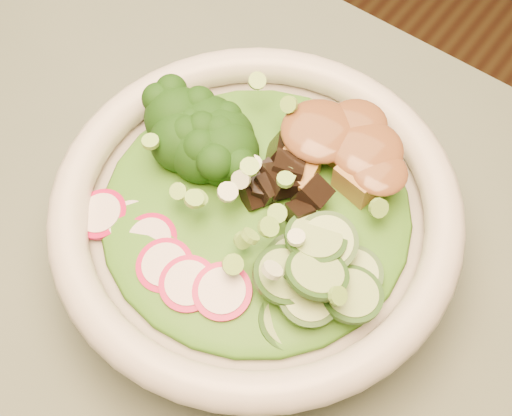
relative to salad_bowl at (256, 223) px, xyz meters
The scene contains 9 objects.
salad_bowl is the anchor object (origin of this frame).
lettuce_bed 0.02m from the salad_bowl, ahead, with size 0.20×0.20×0.02m, color #256B16.
broccoli_florets 0.07m from the salad_bowl, 163.69° to the left, with size 0.08×0.07×0.04m, color black, non-canonical shape.
radish_slices 0.07m from the salad_bowl, 105.86° to the right, with size 0.11×0.04×0.02m, color #AF0D3F, non-canonical shape.
cucumber_slices 0.07m from the salad_bowl, 19.57° to the right, with size 0.07×0.07×0.04m, color #94B464, non-canonical shape.
mushroom_heap 0.04m from the salad_bowl, 71.58° to the left, with size 0.07×0.07×0.04m, color black, non-canonical shape.
tofu_cubes 0.07m from the salad_bowl, 70.09° to the left, with size 0.09×0.06×0.04m, color #A67237, non-canonical shape.
peanut_sauce 0.08m from the salad_bowl, 70.09° to the left, with size 0.07×0.06×0.02m, color brown.
scallion_garnish 0.04m from the salad_bowl, ahead, with size 0.19×0.19×0.02m, color #72AE3D, non-canonical shape.
Camera 1 is at (0.37, -0.04, 1.21)m, focal length 50.00 mm.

